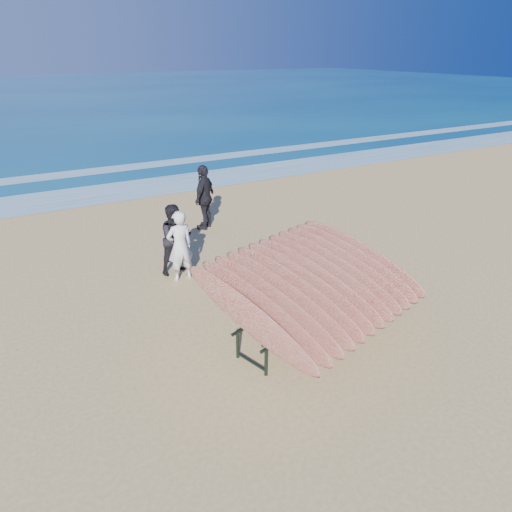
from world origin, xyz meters
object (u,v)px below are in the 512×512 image
object	(u,v)px
surfboard_rack	(311,283)
person_dark_b	(205,197)
person_dark_a	(176,239)
person_white	(180,246)

from	to	relation	value
surfboard_rack	person_dark_b	xyz separation A→B (m)	(0.47, 5.76, -0.05)
person_dark_a	surfboard_rack	bearing A→B (deg)	-85.26
person_white	person_dark_a	world-z (taller)	person_dark_a
surfboard_rack	person_white	world-z (taller)	surfboard_rack
person_dark_a	person_white	bearing A→B (deg)	-112.30
surfboard_rack	person_dark_b	size ratio (longest dim) A/B	2.12
person_white	person_dark_b	xyz separation A→B (m)	(1.76, 2.69, 0.12)
person_dark_b	person_white	bearing A→B (deg)	14.31
person_white	person_dark_b	distance (m)	3.22
person_white	person_dark_b	size ratio (longest dim) A/B	0.87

